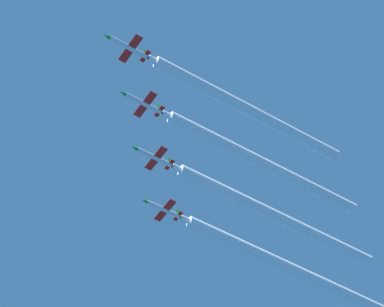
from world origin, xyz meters
The scene contains 8 objects.
jet_lead centered at (-16.24, 15.27, 174.31)m, with size 7.84×11.41×2.74m.
jet_second_echelon centered at (-6.07, 5.42, 172.54)m, with size 7.84×11.41×2.74m.
jet_third_echelon centered at (5.04, -4.21, 170.89)m, with size 7.84×11.41×2.74m.
jet_fourth_echelon centered at (17.19, -14.19, 169.69)m, with size 7.84×11.41×2.74m.
smoke_trail_lead centered at (-16.24, -16.13, 174.28)m, with size 2.77×52.34×2.77m.
smoke_trail_second_echelon centered at (-6.07, -27.73, 172.51)m, with size 2.77×55.85×2.77m.
smoke_trail_third_echelon centered at (5.04, -39.43, 170.86)m, with size 2.77×60.00×2.77m.
smoke_trail_fourth_echelon centered at (17.19, -52.14, 169.67)m, with size 2.77×65.48×2.77m.
Camera 1 is at (-118.49, 63.89, 2.93)m, focal length 87.51 mm.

